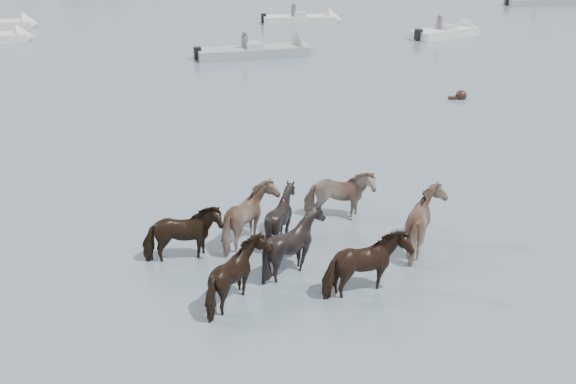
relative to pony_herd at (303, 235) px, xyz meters
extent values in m
plane|color=#4A5B6B|center=(-0.12, -1.09, -0.56)|extent=(400.00, 400.00, 0.00)
imported|color=black|center=(-2.48, 0.47, -0.02)|extent=(1.68, 0.82, 1.40)
imported|color=#917162|center=(-0.93, 0.90, 0.01)|extent=(1.54, 1.70, 1.46)
imported|color=black|center=(-0.27, 0.94, -0.03)|extent=(1.48, 1.38, 1.36)
imported|color=#7F6C56|center=(1.31, 1.71, -0.02)|extent=(1.77, 1.06, 1.40)
imported|color=black|center=(-1.57, -1.43, -0.03)|extent=(1.45, 1.59, 1.36)
imported|color=black|center=(-0.30, -0.48, 0.03)|extent=(1.56, 1.44, 1.49)
imported|color=black|center=(0.82, -1.61, 0.00)|extent=(1.83, 1.14, 1.43)
imported|color=gray|center=(2.71, -0.25, 0.03)|extent=(1.41, 1.60, 1.49)
sphere|color=black|center=(9.23, 10.97, -0.44)|extent=(0.44, 0.44, 0.44)
cube|color=black|center=(8.98, 10.97, -0.54)|extent=(0.50, 0.22, 0.18)
cone|color=silver|center=(-9.38, 28.23, -0.36)|extent=(1.16, 1.73, 1.60)
cube|color=gray|center=(2.61, 20.79, -0.36)|extent=(5.77, 1.93, 0.55)
cone|color=gray|center=(5.45, 20.95, -0.36)|extent=(0.99, 1.65, 1.60)
cube|color=#99ADB7|center=(2.61, 20.79, -0.01)|extent=(0.86, 1.16, 0.35)
cube|color=black|center=(-0.23, 20.62, -0.21)|extent=(0.37, 0.37, 0.60)
cylinder|color=#595966|center=(2.21, 20.79, 0.19)|extent=(0.36, 0.36, 0.70)
sphere|color=#595966|center=(2.21, 20.79, 0.64)|extent=(0.24, 0.24, 0.24)
cube|color=silver|center=(7.57, 30.93, -0.36)|extent=(4.99, 2.33, 0.55)
cone|color=silver|center=(9.94, 30.55, -0.36)|extent=(1.14, 1.72, 1.60)
cube|color=#99ADB7|center=(7.57, 30.93, -0.01)|extent=(0.97, 1.23, 0.35)
cube|color=black|center=(5.21, 31.30, -0.21)|extent=(0.40, 0.40, 0.60)
cylinder|color=#595966|center=(7.17, 30.93, 0.19)|extent=(0.36, 0.36, 0.70)
sphere|color=#595966|center=(7.17, 30.93, 0.64)|extent=(0.24, 0.24, 0.24)
cube|color=silver|center=(14.74, 23.93, -0.36)|extent=(4.65, 3.09, 0.55)
cone|color=silver|center=(16.77, 24.73, -0.36)|extent=(1.42, 1.82, 1.60)
cube|color=#99ADB7|center=(14.74, 23.93, -0.01)|extent=(1.16, 1.34, 0.35)
cube|color=black|center=(12.71, 23.13, -0.21)|extent=(0.45, 0.45, 0.60)
cylinder|color=#595966|center=(14.34, 23.93, 0.19)|extent=(0.36, 0.36, 0.70)
sphere|color=#595966|center=(14.34, 23.93, 0.64)|extent=(0.24, 0.24, 0.24)
cube|color=gray|center=(28.72, 35.69, -0.36)|extent=(5.70, 2.04, 0.55)
cone|color=gray|center=(31.51, 35.47, -0.36)|extent=(1.02, 1.67, 1.60)
cube|color=black|center=(25.94, 35.91, -0.21)|extent=(0.38, 0.38, 0.60)
cone|color=silver|center=(-9.72, 33.15, -0.36)|extent=(1.01, 1.66, 1.60)
camera|label=1|loc=(-2.97, -11.51, 6.17)|focal=39.78mm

